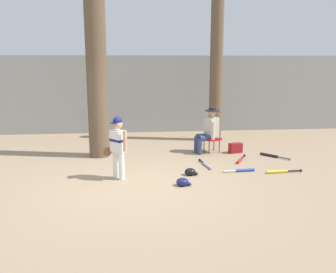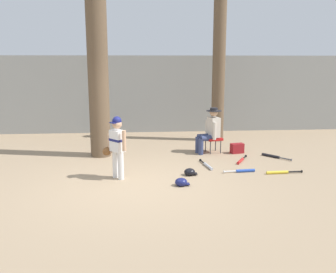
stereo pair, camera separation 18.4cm
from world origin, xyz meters
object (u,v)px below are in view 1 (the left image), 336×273
Objects in this scene: tree_near_player at (96,45)px; batting_helmet_navy at (183,182)px; young_ballplayer at (117,144)px; folding_stool at (212,139)px; handbag_beside_stool at (236,148)px; batting_helmet_black at (190,172)px; tree_behind_spectator at (216,65)px; bat_aluminum_silver at (207,165)px; bat_red_barrel at (240,160)px; bat_yellow_trainer at (280,171)px; seated_spectator at (209,129)px; bat_black_composite at (271,156)px; bat_blue_youth at (243,170)px.

tree_near_player reaches higher than batting_helmet_navy.
tree_near_player is 4.77× the size of young_ballplayer.
folding_stool reaches higher than handbag_beside_stool.
batting_helmet_navy is 1.03× the size of batting_helmet_black.
batting_helmet_black is at bearing -129.67° from handbag_beside_stool.
tree_behind_spectator is 15.04× the size of handbag_beside_stool.
tree_behind_spectator reaches higher than batting_helmet_black.
bat_red_barrel is at bearing 22.95° from bat_aluminum_silver.
tree_behind_spectator is at bearing 51.37° from young_ballplayer.
tree_near_player reaches higher than bat_aluminum_silver.
young_ballplayer is at bearing -179.42° from bat_yellow_trainer.
young_ballplayer is at bearing -139.20° from seated_spectator.
bat_yellow_trainer is (0.45, -1.88, -0.10)m from handbag_beside_stool.
batting_helmet_navy is 0.71m from batting_helmet_black.
folding_stool is 2.16m from batting_helmet_black.
bat_aluminum_silver is at bearing -103.07° from seated_spectator.
bat_yellow_trainer is at bearing -23.52° from bat_aluminum_silver.
bat_black_composite is 0.93× the size of bat_blue_youth.
tree_behind_spectator is at bearing 69.05° from batting_helmet_navy.
batting_helmet_navy reaches higher than bat_red_barrel.
bat_black_composite is (0.79, -0.52, -0.10)m from handbag_beside_stool.
batting_helmet_black reaches higher than bat_black_composite.
bat_red_barrel is at bearing -57.92° from seated_spectator.
bat_aluminum_silver is 0.77m from batting_helmet_black.
tree_behind_spectator reaches higher than seated_spectator.
tree_behind_spectator is (3.38, 1.63, -0.51)m from tree_near_player.
seated_spectator is (-0.53, -1.57, -1.63)m from tree_behind_spectator.
bat_blue_youth is 1.65m from batting_helmet_navy.
young_ballplayer is at bearing -160.03° from bat_red_barrel.
handbag_beside_stool reaches higher than bat_blue_youth.
seated_spectator is at bearing 172.76° from handbag_beside_stool.
batting_helmet_navy reaches higher than bat_aluminum_silver.
young_ballplayer is 1.60× the size of bat_yellow_trainer.
bat_red_barrel is at bearing -14.33° from tree_near_player.
bat_yellow_trainer is at bearing -1.43° from batting_helmet_black.
handbag_beside_stool reaches higher than bat_yellow_trainer.
folding_stool is 1.88m from bat_blue_youth.
tree_near_player is at bearing -154.26° from tree_behind_spectator.
bat_red_barrel is at bearing 19.97° from young_ballplayer.
bat_aluminum_silver is (-1.03, -1.24, -0.10)m from handbag_beside_stool.
bat_blue_youth is at bearing -33.79° from bat_aluminum_silver.
young_ballplayer is 2.67× the size of folding_stool.
bat_black_composite is 1.63m from bat_blue_youth.
seated_spectator is 2.37m from bat_yellow_trainer.
seated_spectator is 1.81× the size of bat_black_composite.
seated_spectator is at bearing 76.93° from bat_aluminum_silver.
bat_red_barrel is (-0.58, 1.03, 0.00)m from bat_yellow_trainer.
batting_helmet_navy is (-0.75, -1.25, 0.04)m from bat_aluminum_silver.
tree_near_player reaches higher than bat_blue_youth.
batting_helmet_navy is at bearing -125.52° from handbag_beside_stool.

